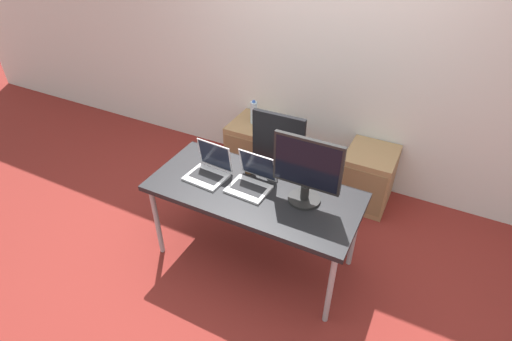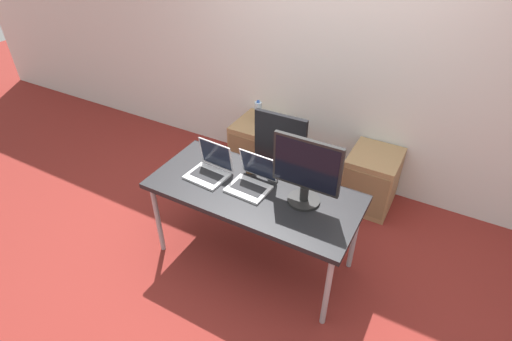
{
  "view_description": "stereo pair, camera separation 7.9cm",
  "coord_description": "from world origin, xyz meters",
  "px_view_note": "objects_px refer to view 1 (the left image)",
  "views": [
    {
      "loc": [
        1.04,
        -2.01,
        2.53
      ],
      "look_at": [
        0.0,
        0.04,
        0.86
      ],
      "focal_mm": 28.0,
      "sensor_mm": 36.0,
      "label": 1
    },
    {
      "loc": [
        1.11,
        -1.97,
        2.53
      ],
      "look_at": [
        0.0,
        0.04,
        0.86
      ],
      "focal_mm": 28.0,
      "sensor_mm": 36.0,
      "label": 2
    }
  ],
  "objects_px": {
    "office_chair": "(285,172)",
    "water_bottle": "(254,113)",
    "laptop_left": "(252,181)",
    "coffee_cup_white": "(272,171)",
    "coffee_cup_brown": "(250,165)",
    "monitor": "(307,170)",
    "cabinet_left": "(254,146)",
    "cabinet_right": "(368,177)",
    "laptop_right": "(209,170)"
  },
  "relations": [
    {
      "from": "office_chair",
      "to": "water_bottle",
      "type": "height_order",
      "value": "office_chair"
    },
    {
      "from": "laptop_left",
      "to": "coffee_cup_white",
      "type": "height_order",
      "value": "laptop_left"
    },
    {
      "from": "office_chair",
      "to": "coffee_cup_brown",
      "type": "height_order",
      "value": "office_chair"
    },
    {
      "from": "laptop_left",
      "to": "coffee_cup_brown",
      "type": "bearing_deg",
      "value": 121.45
    },
    {
      "from": "monitor",
      "to": "coffee_cup_brown",
      "type": "height_order",
      "value": "monitor"
    },
    {
      "from": "cabinet_left",
      "to": "laptop_left",
      "type": "bearing_deg",
      "value": -63.38
    },
    {
      "from": "cabinet_right",
      "to": "laptop_right",
      "type": "xyz_separation_m",
      "value": [
        -1.0,
        -1.14,
        0.49
      ]
    },
    {
      "from": "coffee_cup_brown",
      "to": "monitor",
      "type": "bearing_deg",
      "value": -14.69
    },
    {
      "from": "cabinet_right",
      "to": "monitor",
      "type": "height_order",
      "value": "monitor"
    },
    {
      "from": "cabinet_left",
      "to": "water_bottle",
      "type": "relative_size",
      "value": 2.26
    },
    {
      "from": "laptop_left",
      "to": "laptop_right",
      "type": "height_order",
      "value": "laptop_right"
    },
    {
      "from": "coffee_cup_brown",
      "to": "office_chair",
      "type": "bearing_deg",
      "value": 80.03
    },
    {
      "from": "coffee_cup_white",
      "to": "coffee_cup_brown",
      "type": "height_order",
      "value": "coffee_cup_brown"
    },
    {
      "from": "cabinet_left",
      "to": "monitor",
      "type": "bearing_deg",
      "value": -48.47
    },
    {
      "from": "office_chair",
      "to": "coffee_cup_white",
      "type": "xyz_separation_m",
      "value": [
        0.09,
        -0.49,
        0.36
      ]
    },
    {
      "from": "cabinet_right",
      "to": "laptop_left",
      "type": "bearing_deg",
      "value": -120.33
    },
    {
      "from": "water_bottle",
      "to": "cabinet_right",
      "type": "bearing_deg",
      "value": -0.1
    },
    {
      "from": "coffee_cup_white",
      "to": "water_bottle",
      "type": "bearing_deg",
      "value": 124.23
    },
    {
      "from": "cabinet_right",
      "to": "office_chair",
      "type": "bearing_deg",
      "value": -145.92
    },
    {
      "from": "water_bottle",
      "to": "cabinet_left",
      "type": "bearing_deg",
      "value": -90.0
    },
    {
      "from": "laptop_left",
      "to": "monitor",
      "type": "relative_size",
      "value": 0.6
    },
    {
      "from": "cabinet_right",
      "to": "monitor",
      "type": "bearing_deg",
      "value": -103.05
    },
    {
      "from": "office_chair",
      "to": "coffee_cup_white",
      "type": "height_order",
      "value": "office_chair"
    },
    {
      "from": "cabinet_right",
      "to": "laptop_left",
      "type": "height_order",
      "value": "laptop_left"
    },
    {
      "from": "laptop_right",
      "to": "coffee_cup_brown",
      "type": "bearing_deg",
      "value": 36.42
    },
    {
      "from": "cabinet_left",
      "to": "cabinet_right",
      "type": "distance_m",
      "value": 1.21
    },
    {
      "from": "coffee_cup_brown",
      "to": "laptop_right",
      "type": "bearing_deg",
      "value": -143.58
    },
    {
      "from": "office_chair",
      "to": "water_bottle",
      "type": "xyz_separation_m",
      "value": [
        -0.55,
        0.45,
        0.26
      ]
    },
    {
      "from": "laptop_left",
      "to": "cabinet_right",
      "type": "bearing_deg",
      "value": 59.67
    },
    {
      "from": "office_chair",
      "to": "laptop_left",
      "type": "xyz_separation_m",
      "value": [
        0.01,
        -0.66,
        0.36
      ]
    },
    {
      "from": "water_bottle",
      "to": "monitor",
      "type": "distance_m",
      "value": 1.48
    },
    {
      "from": "office_chair",
      "to": "coffee_cup_brown",
      "type": "xyz_separation_m",
      "value": [
        -0.09,
        -0.5,
        0.37
      ]
    },
    {
      "from": "cabinet_right",
      "to": "coffee_cup_white",
      "type": "xyz_separation_m",
      "value": [
        -0.57,
        -0.93,
        0.49
      ]
    },
    {
      "from": "laptop_right",
      "to": "coffee_cup_white",
      "type": "distance_m",
      "value": 0.48
    },
    {
      "from": "cabinet_right",
      "to": "coffee_cup_white",
      "type": "bearing_deg",
      "value": -121.43
    },
    {
      "from": "office_chair",
      "to": "laptop_left",
      "type": "relative_size",
      "value": 3.56
    },
    {
      "from": "coffee_cup_white",
      "to": "coffee_cup_brown",
      "type": "bearing_deg",
      "value": -174.98
    },
    {
      "from": "coffee_cup_white",
      "to": "cabinet_right",
      "type": "bearing_deg",
      "value": 58.57
    },
    {
      "from": "cabinet_right",
      "to": "water_bottle",
      "type": "xyz_separation_m",
      "value": [
        -1.21,
        0.0,
        0.39
      ]
    },
    {
      "from": "office_chair",
      "to": "cabinet_right",
      "type": "relative_size",
      "value": 1.96
    },
    {
      "from": "coffee_cup_brown",
      "to": "cabinet_left",
      "type": "bearing_deg",
      "value": 115.75
    },
    {
      "from": "laptop_left",
      "to": "coffee_cup_brown",
      "type": "distance_m",
      "value": 0.19
    },
    {
      "from": "water_bottle",
      "to": "laptop_right",
      "type": "relative_size",
      "value": 0.79
    },
    {
      "from": "office_chair",
      "to": "cabinet_right",
      "type": "height_order",
      "value": "office_chair"
    },
    {
      "from": "office_chair",
      "to": "monitor",
      "type": "relative_size",
      "value": 2.15
    },
    {
      "from": "office_chair",
      "to": "cabinet_left",
      "type": "xyz_separation_m",
      "value": [
        -0.55,
        0.45,
        -0.13
      ]
    },
    {
      "from": "cabinet_right",
      "to": "water_bottle",
      "type": "bearing_deg",
      "value": 179.9
    },
    {
      "from": "laptop_right",
      "to": "coffee_cup_white",
      "type": "height_order",
      "value": "laptop_right"
    },
    {
      "from": "coffee_cup_brown",
      "to": "coffee_cup_white",
      "type": "bearing_deg",
      "value": 5.02
    },
    {
      "from": "office_chair",
      "to": "cabinet_left",
      "type": "bearing_deg",
      "value": 140.7
    }
  ]
}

